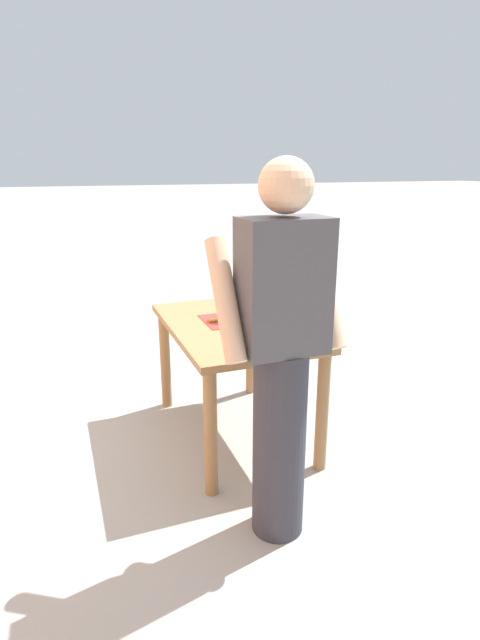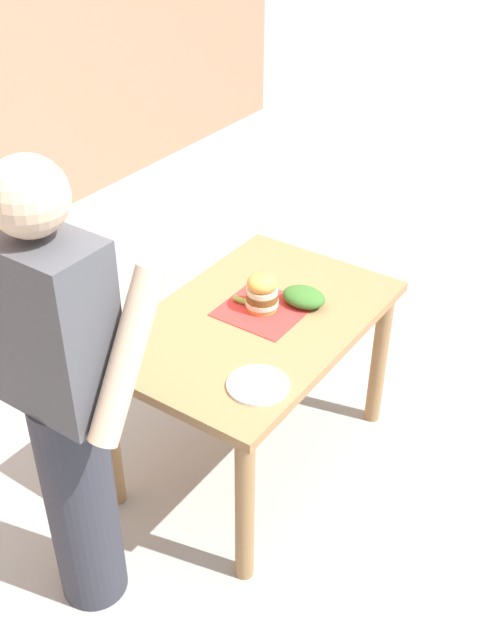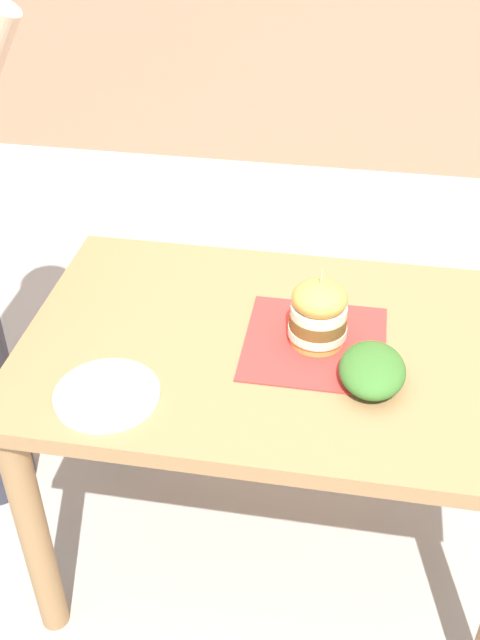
{
  "view_description": "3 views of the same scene",
  "coord_description": "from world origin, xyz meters",
  "views": [
    {
      "loc": [
        0.97,
        2.69,
        1.66
      ],
      "look_at": [
        0.0,
        0.1,
        0.79
      ],
      "focal_mm": 28.0,
      "sensor_mm": 36.0,
      "label": 1
    },
    {
      "loc": [
        -1.33,
        2.01,
        2.4
      ],
      "look_at": [
        0.0,
        0.1,
        0.79
      ],
      "focal_mm": 42.0,
      "sensor_mm": 36.0,
      "label": 2
    },
    {
      "loc": [
        -1.32,
        -0.13,
        1.8
      ],
      "look_at": [
        0.0,
        0.1,
        0.79
      ],
      "focal_mm": 42.0,
      "sensor_mm": 36.0,
      "label": 3
    }
  ],
  "objects": [
    {
      "name": "ground_plane",
      "position": [
        0.0,
        0.0,
        0.0
      ],
      "size": [
        80.0,
        80.0,
        0.0
      ],
      "primitive_type": "plane",
      "color": "#9E9E99"
    },
    {
      "name": "patio_table",
      "position": [
        0.0,
        0.0,
        0.62
      ],
      "size": [
        0.76,
        1.19,
        0.74
      ],
      "color": "#9E7247",
      "rests_on": "ground"
    },
    {
      "name": "serving_paper",
      "position": [
        0.01,
        -0.07,
        0.75
      ],
      "size": [
        0.32,
        0.32,
        0.0
      ],
      "primitive_type": "cube",
      "rotation": [
        0.0,
        0.0,
        0.0
      ],
      "color": "red",
      "rests_on": "patio_table"
    },
    {
      "name": "sandwich",
      "position": [
        0.01,
        -0.07,
        0.82
      ],
      "size": [
        0.13,
        0.13,
        0.19
      ],
      "color": "gold",
      "rests_on": "serving_paper"
    },
    {
      "name": "pickle_spear",
      "position": [
        0.09,
        -0.06,
        0.76
      ],
      "size": [
        0.09,
        0.03,
        0.02
      ],
      "primitive_type": "cylinder",
      "rotation": [
        0.0,
        1.57,
        0.06
      ],
      "color": "#8EA83D",
      "rests_on": "serving_paper"
    },
    {
      "name": "side_plate_with_forks",
      "position": [
        -0.24,
        0.34,
        0.75
      ],
      "size": [
        0.22,
        0.22,
        0.02
      ],
      "color": "white",
      "rests_on": "patio_table"
    },
    {
      "name": "side_salad",
      "position": [
        -0.1,
        -0.2,
        0.78
      ],
      "size": [
        0.18,
        0.14,
        0.07
      ],
      "primitive_type": "ellipsoid",
      "color": "#386B28",
      "rests_on": "patio_table"
    },
    {
      "name": "diner_across_table",
      "position": [
        0.11,
        0.89,
        0.88
      ],
      "size": [
        0.55,
        0.35,
        1.69
      ],
      "color": "#33333D",
      "rests_on": "ground"
    }
  ]
}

